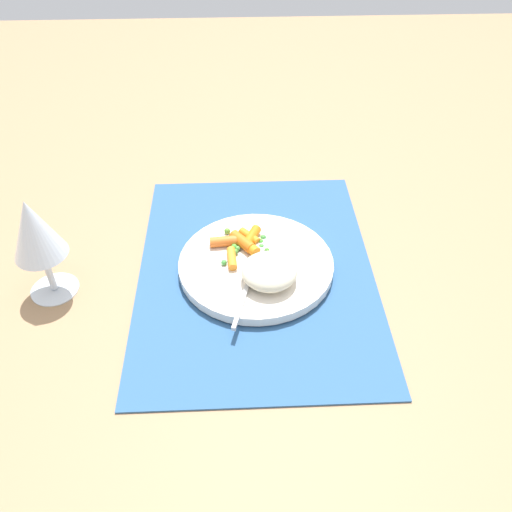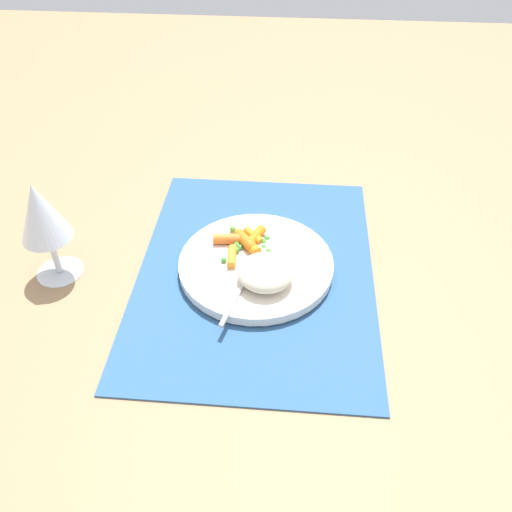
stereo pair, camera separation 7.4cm
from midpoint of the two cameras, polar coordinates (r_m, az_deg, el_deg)
The scene contains 8 objects.
ground_plane at distance 0.81m, azimuth 2.61°, elevation -1.73°, with size 2.40×2.40×0.00m, color #997551.
placemat at distance 0.81m, azimuth 2.61°, elevation -1.57°, with size 0.48×0.36×0.01m, color #2D5684.
plate at distance 0.80m, azimuth 2.64°, elevation -1.04°, with size 0.24×0.24×0.01m, color silver.
rice_mound at distance 0.75m, azimuth 3.86°, elevation -1.90°, with size 0.08×0.08×0.03m, color beige.
carrot_portion at distance 0.82m, azimuth 1.28°, elevation 1.47°, with size 0.09×0.08×0.02m.
pea_scatter at distance 0.82m, azimuth 1.79°, elevation 1.12°, with size 0.08×0.07×0.01m.
fork at distance 0.77m, azimuth 2.10°, elevation -1.68°, with size 0.19×0.06×0.01m.
wine_glass at distance 0.78m, azimuth -19.87°, elevation 4.15°, with size 0.07×0.07×0.16m.
Camera 2 is at (-0.59, -0.05, 0.56)m, focal length 36.85 mm.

